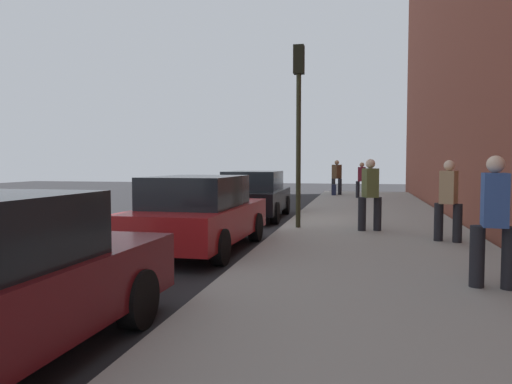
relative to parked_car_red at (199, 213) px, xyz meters
The scene contains 12 objects.
ground_plane 5.12m from the parked_car_red, ahead, with size 56.00×56.00×0.00m, color black.
sidewalk 6.19m from the parked_car_red, 34.74° to the right, with size 28.00×4.60×0.15m, color gray.
lane_stripe_centre 5.92m from the parked_car_red, 30.62° to the left, with size 28.00×0.14×0.01m, color gold.
parked_car_red is the anchor object (origin of this frame).
parked_car_black 5.90m from the parked_car_red, ahead, with size 4.46×2.00×1.51m.
pedestrian_blue_coat 5.53m from the parked_car_red, 118.31° to the right, with size 0.50×0.56×1.72m.
pedestrian_tan_coat 5.12m from the parked_car_red, 75.69° to the right, with size 0.53×0.53×1.68m.
pedestrian_burgundy_coat 14.25m from the parked_car_red, 13.24° to the right, with size 0.49×0.54×1.64m.
pedestrian_olive_coat 4.31m from the parked_car_red, 52.46° to the right, with size 0.52×0.55×1.72m.
pedestrian_brown_coat 16.18m from the parked_car_red, ahead, with size 0.56×0.53×1.76m.
traffic_light_pole 4.12m from the parked_car_red, 29.82° to the right, with size 0.35×0.26×4.53m.
rolling_suitcase 15.71m from the parked_car_red, ahead, with size 0.34×0.22×0.90m.
Camera 1 is at (-14.48, -2.95, 1.78)m, focal length 34.57 mm.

